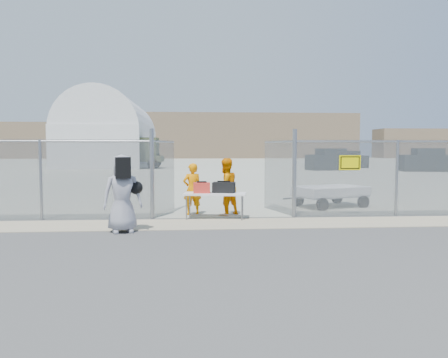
{
  "coord_description": "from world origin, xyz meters",
  "views": [
    {
      "loc": [
        -0.88,
        -10.16,
        1.95
      ],
      "look_at": [
        0.0,
        2.0,
        1.1
      ],
      "focal_mm": 35.0,
      "sensor_mm": 36.0,
      "label": 1
    }
  ],
  "objects": [
    {
      "name": "parked_vehicle_mid",
      "position": [
        14.68,
        32.59,
        0.84
      ],
      "size": [
        3.79,
        1.81,
        1.69
      ],
      "primitive_type": null,
      "rotation": [
        0.0,
        0.0,
        0.03
      ],
      "color": "#232624",
      "rests_on": "ground"
    },
    {
      "name": "folding_table",
      "position": [
        -0.26,
        1.85,
        0.36
      ],
      "size": [
        1.79,
        0.96,
        0.72
      ],
      "primitive_type": null,
      "rotation": [
        0.0,
        0.0,
        -0.15
      ],
      "color": "white",
      "rests_on": "ground"
    },
    {
      "name": "chain_link_fence",
      "position": [
        0.0,
        2.0,
        1.1
      ],
      "size": [
        40.0,
        0.2,
        2.2
      ],
      "primitive_type": null,
      "color": "gray",
      "rests_on": "ground"
    },
    {
      "name": "quonset_hangar",
      "position": [
        -10.0,
        40.0,
        4.0
      ],
      "size": [
        9.0,
        18.0,
        8.0
      ],
      "primitive_type": null,
      "color": "silver",
      "rests_on": "ground"
    },
    {
      "name": "security_worker_right",
      "position": [
        0.08,
        2.45,
        0.84
      ],
      "size": [
        1.03,
        0.98,
        1.67
      ],
      "primitive_type": "imported",
      "rotation": [
        0.0,
        0.0,
        3.72
      ],
      "color": "#FF8F00",
      "rests_on": "ground"
    },
    {
      "name": "orange_bag",
      "position": [
        -0.63,
        1.88,
        0.87
      ],
      "size": [
        0.47,
        0.32,
        0.29
      ],
      "primitive_type": "cube",
      "rotation": [
        0.0,
        0.0,
        -0.02
      ],
      "color": "red",
      "rests_on": "folding_table"
    },
    {
      "name": "parked_vehicle_near",
      "position": [
        11.59,
        28.45,
        0.96
      ],
      "size": [
        4.53,
        2.73,
        1.91
      ],
      "primitive_type": null,
      "rotation": [
        0.0,
        0.0,
        0.2
      ],
      "color": "#232624",
      "rests_on": "ground"
    },
    {
      "name": "military_truck",
      "position": [
        -6.93,
        33.14,
        1.51
      ],
      "size": [
        6.44,
        2.67,
        3.01
      ],
      "primitive_type": null,
      "rotation": [
        0.0,
        0.0,
        -0.05
      ],
      "color": "#424B2E",
      "rests_on": "ground"
    },
    {
      "name": "ground",
      "position": [
        0.0,
        0.0,
        0.0
      ],
      "size": [
        160.0,
        160.0,
        0.0
      ],
      "primitive_type": "plane",
      "color": "#414141"
    },
    {
      "name": "utility_trailer",
      "position": [
        3.71,
        4.04,
        0.37
      ],
      "size": [
        3.39,
        2.53,
        0.74
      ],
      "primitive_type": null,
      "rotation": [
        0.0,
        0.0,
        0.36
      ],
      "color": "white",
      "rests_on": "ground"
    },
    {
      "name": "distant_hills",
      "position": [
        5.0,
        78.0,
        4.5
      ],
      "size": [
        140.0,
        6.0,
        9.0
      ],
      "primitive_type": null,
      "color": "#7F684F",
      "rests_on": "ground"
    },
    {
      "name": "black_duffel",
      "position": [
        -0.01,
        1.92,
        0.87
      ],
      "size": [
        0.67,
        0.49,
        0.29
      ],
      "primitive_type": "cube",
      "rotation": [
        0.0,
        0.0,
        -0.25
      ],
      "color": "black",
      "rests_on": "folding_table"
    },
    {
      "name": "parked_vehicle_far",
      "position": [
        19.1,
        25.62,
        0.96
      ],
      "size": [
        4.55,
        2.73,
        1.93
      ],
      "primitive_type": null,
      "rotation": [
        0.0,
        0.0,
        -0.2
      ],
      "color": "#232624",
      "rests_on": "ground"
    },
    {
      "name": "tarmac_inside",
      "position": [
        0.0,
        42.0,
        0.01
      ],
      "size": [
        160.0,
        80.0,
        0.01
      ],
      "primitive_type": "cube",
      "color": "#A6A996",
      "rests_on": "ground"
    },
    {
      "name": "security_worker_left",
      "position": [
        -0.89,
        2.59,
        0.76
      ],
      "size": [
        0.63,
        0.5,
        1.52
      ],
      "primitive_type": "imported",
      "rotation": [
        0.0,
        0.0,
        3.41
      ],
      "color": "#FF8F00",
      "rests_on": "ground"
    },
    {
      "name": "dirt_strip",
      "position": [
        0.0,
        1.0,
        0.01
      ],
      "size": [
        44.0,
        1.6,
        0.01
      ],
      "primitive_type": "cube",
      "color": "tan",
      "rests_on": "ground"
    },
    {
      "name": "visitor",
      "position": [
        -2.51,
        0.07,
        0.91
      ],
      "size": [
        1.01,
        0.79,
        1.82
      ],
      "primitive_type": "imported",
      "rotation": [
        0.0,
        0.0,
        0.27
      ],
      "color": "#92919C",
      "rests_on": "ground"
    }
  ]
}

